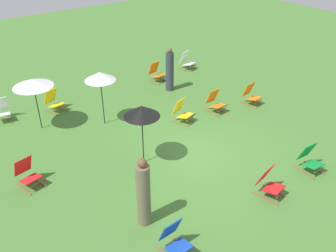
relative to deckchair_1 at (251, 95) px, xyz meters
name	(u,v)px	position (x,y,z in m)	size (l,w,h in m)	color
ground_plane	(192,156)	(-4.08, -1.36, -0.37)	(40.00, 40.00, 0.00)	#477A33
deckchair_1	(251,95)	(0.00, 0.00, 0.00)	(0.55, 0.80, 0.83)	olive
deckchair_2	(54,102)	(-6.27, 3.94, 0.00)	(0.68, 0.87, 0.83)	olive
deckchair_3	(175,240)	(-6.66, -3.88, 0.00)	(0.51, 0.78, 0.83)	olive
deckchair_4	(27,173)	(-8.45, 0.28, 0.00)	(0.63, 0.84, 0.83)	olive
deckchair_5	(269,183)	(-3.56, -3.84, 0.00)	(0.61, 0.84, 0.83)	olive
deckchair_6	(182,112)	(-2.97, 0.51, 0.00)	(0.67, 0.86, 0.83)	olive
deckchair_7	(215,102)	(-1.53, 0.37, 0.00)	(0.53, 0.79, 0.83)	olive
deckchair_8	(187,61)	(0.26, 4.24, 0.00)	(0.69, 0.87, 0.83)	olive
deckchair_9	(310,159)	(-1.80, -3.84, 0.00)	(0.53, 0.79, 0.83)	olive
deckchair_10	(156,73)	(-1.66, 3.95, 0.00)	(0.59, 0.82, 0.83)	olive
deckchair_11	(2,110)	(-7.99, 4.38, 0.00)	(0.62, 0.84, 0.83)	olive
umbrella_0	(33,83)	(-7.12, 3.01, 1.30)	(1.29, 1.29, 1.80)	black
umbrella_1	(100,76)	(-5.24, 1.99, 1.40)	(1.03, 1.03, 1.92)	black
umbrella_2	(142,111)	(-5.39, -0.73, 1.34)	(1.02, 1.02, 1.87)	black
person_0	(143,194)	(-6.70, -2.75, 0.50)	(0.39, 0.39, 1.85)	#72664C
person_1	(170,71)	(-1.76, 2.84, 0.47)	(0.41, 0.41, 1.79)	#333847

